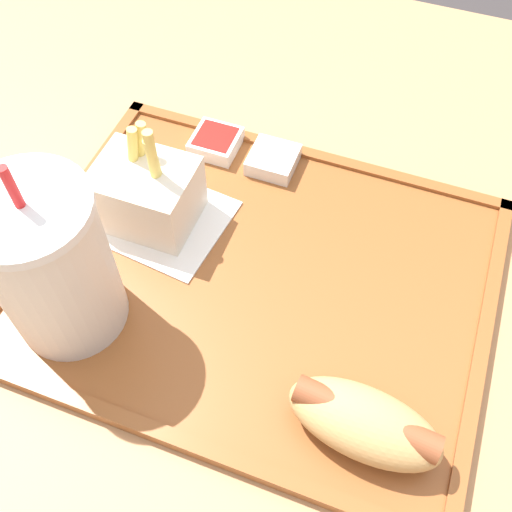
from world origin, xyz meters
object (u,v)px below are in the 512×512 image
soda_cup (51,266)px  sauce_cup_ketchup (216,142)px  hot_dog_far (364,422)px  fries_carton (147,193)px  sauce_cup_mayo (273,159)px

soda_cup → sauce_cup_ketchup: 0.23m
hot_dog_far → fries_carton: bearing=-29.2°
sauce_cup_ketchup → sauce_cup_mayo: bearing=177.6°
sauce_cup_ketchup → fries_carton: bearing=77.9°
hot_dog_far → soda_cup: bearing=-3.6°
fries_carton → hot_dog_far: bearing=150.8°
fries_carton → sauce_cup_mayo: 0.13m
fries_carton → sauce_cup_ketchup: size_ratio=2.45×
soda_cup → hot_dog_far: bearing=176.4°
hot_dog_far → sauce_cup_ketchup: hot_dog_far is taller
soda_cup → fries_carton: 0.12m
sauce_cup_mayo → sauce_cup_ketchup: same height
fries_carton → sauce_cup_mayo: size_ratio=2.45×
hot_dog_far → sauce_cup_ketchup: bearing=-47.7°
fries_carton → sauce_cup_ketchup: (-0.02, -0.10, -0.02)m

